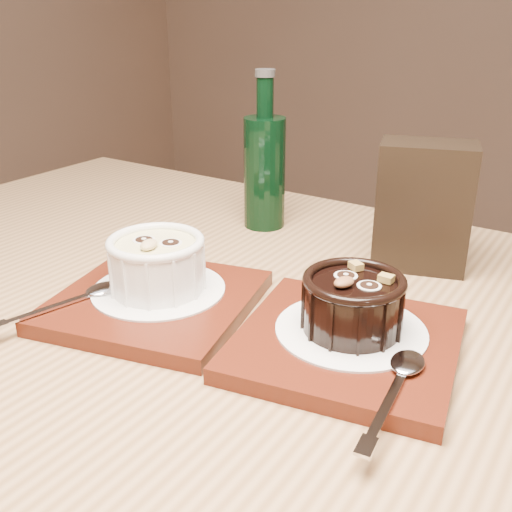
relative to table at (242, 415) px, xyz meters
The scene contains 11 objects.
table is the anchor object (origin of this frame).
tray_left 0.14m from the table, behind, with size 0.18×0.18×0.01m, color #531B0D.
doily_left 0.15m from the table, behind, with size 0.13×0.13×0.00m, color white.
ramekin_white 0.17m from the table, behind, with size 0.09×0.09×0.06m.
spoon_left 0.20m from the table, 159.17° to the right, with size 0.03×0.13×0.01m, color silver, non-canonical shape.
tray_right 0.14m from the table, 12.98° to the left, with size 0.18×0.18×0.01m, color #531B0D.
doily_right 0.14m from the table, 19.26° to the left, with size 0.13×0.13×0.00m, color white.
ramekin_dark 0.17m from the table, 19.26° to the left, with size 0.09×0.09×0.05m.
spoon_right 0.19m from the table, 11.47° to the right, with size 0.03×0.13×0.01m, color silver, non-canonical shape.
condiment_stand 0.30m from the table, 69.25° to the left, with size 0.10×0.06×0.14m, color black.
green_bottle 0.33m from the table, 116.45° to the left, with size 0.05×0.05×0.20m.
Camera 1 is at (0.34, -0.35, 1.03)m, focal length 42.00 mm.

